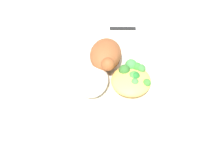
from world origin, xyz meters
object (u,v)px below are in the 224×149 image
Objects in this scene: roasted_chicken at (106,55)px; knife at (135,28)px; rice_pile at (93,81)px; mac_cheese_with_broccoli at (132,78)px; plate at (112,79)px; fork at (124,36)px.

roasted_chicken is 0.58× the size of knife.
roasted_chicken is 1.14× the size of rice_pile.
rice_pile is 0.51× the size of knife.
rice_pile is 0.96× the size of mac_cheese_with_broccoli.
plate is at bearing -11.85° from knife.
rice_pile is 0.22m from fork.
roasted_chicken is at bearing -20.70° from knife.
fork is (-0.21, 0.06, -0.03)m from rice_pile.
mac_cheese_with_broccoli reaches higher than fork.
plate is 1.35× the size of knife.
knife is at bearing 159.30° from roasted_chicken.
plate is 2.54× the size of mac_cheese_with_broccoli.
plate is 2.31× the size of roasted_chicken.
roasted_chicken reaches higher than plate.
fork is (-0.19, -0.03, -0.03)m from mac_cheese_with_broccoli.
fork is at bearing -170.38° from mac_cheese_with_broccoli.
roasted_chicken is (-0.04, -0.02, 0.04)m from plate.
plate is 1.80× the size of fork.
knife is (-0.23, -0.00, -0.03)m from mac_cheese_with_broccoli.
fork is at bearing -37.19° from knife.
knife is (-0.18, 0.07, -0.04)m from roasted_chicken.
mac_cheese_with_broccoli is 0.71× the size of fork.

